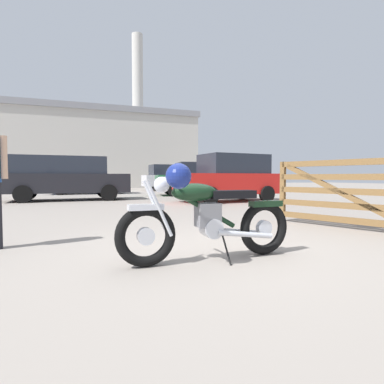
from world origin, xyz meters
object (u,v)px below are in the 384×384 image
at_px(vintage_motorcycle, 206,217).
at_px(white_estate_far, 87,179).
at_px(blue_hatchback_right, 65,177).
at_px(pale_sedan_back, 170,177).
at_px(timber_gate, 356,190).
at_px(silver_sedan_mid, 197,179).
at_px(red_hatchback_near, 230,177).

xyz_separation_m(vintage_motorcycle, white_estate_far, (-0.72, 15.24, 0.34)).
height_order(blue_hatchback_right, pale_sedan_back, pale_sedan_back).
relative_size(timber_gate, silver_sedan_mid, 0.55).
relative_size(white_estate_far, pale_sedan_back, 1.09).
bearing_deg(pale_sedan_back, timber_gate, -96.38).
bearing_deg(red_hatchback_near, pale_sedan_back, -99.11).
bearing_deg(blue_hatchback_right, pale_sedan_back, 47.94).
relative_size(blue_hatchback_right, white_estate_far, 1.10).
bearing_deg(red_hatchback_near, timber_gate, 77.23).
height_order(white_estate_far, pale_sedan_back, pale_sedan_back).
bearing_deg(blue_hatchback_right, timber_gate, -62.85).
distance_m(vintage_motorcycle, blue_hatchback_right, 10.50).
xyz_separation_m(vintage_motorcycle, silver_sedan_mid, (4.53, 11.87, 0.34)).
height_order(vintage_motorcycle, red_hatchback_near, red_hatchback_near).
bearing_deg(silver_sedan_mid, white_estate_far, 155.09).
relative_size(blue_hatchback_right, pale_sedan_back, 1.20).
bearing_deg(vintage_motorcycle, blue_hatchback_right, -81.86).
height_order(red_hatchback_near, blue_hatchback_right, red_hatchback_near).
relative_size(silver_sedan_mid, blue_hatchback_right, 0.93).
xyz_separation_m(silver_sedan_mid, pale_sedan_back, (0.33, 6.11, 0.08)).
xyz_separation_m(timber_gate, white_estate_far, (-4.01, 14.22, 0.13)).
xyz_separation_m(red_hatchback_near, white_estate_far, (-4.88, 7.70, -0.08)).
relative_size(timber_gate, white_estate_far, 0.56).
distance_m(timber_gate, silver_sedan_mid, 10.93).
distance_m(timber_gate, blue_hatchback_right, 10.61).
xyz_separation_m(vintage_motorcycle, blue_hatchback_right, (-1.75, 10.34, 0.45)).
xyz_separation_m(vintage_motorcycle, pale_sedan_back, (4.86, 17.98, 0.43)).
bearing_deg(silver_sedan_mid, vintage_motorcycle, -103.13).
bearing_deg(vintage_motorcycle, silver_sedan_mid, -112.31).
bearing_deg(white_estate_far, blue_hatchback_right, 81.38).
distance_m(vintage_motorcycle, silver_sedan_mid, 12.71).
xyz_separation_m(timber_gate, blue_hatchback_right, (-5.04, 9.33, 0.24)).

